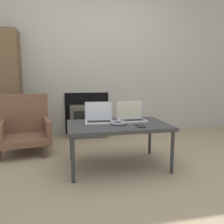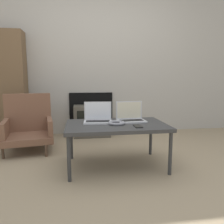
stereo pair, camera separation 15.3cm
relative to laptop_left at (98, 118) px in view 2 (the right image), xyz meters
name	(u,v)px [view 2 (the right image)]	position (x,y,z in m)	size (l,w,h in m)	color
ground_plane	(120,176)	(0.18, -0.38, -0.52)	(14.00, 14.00, 0.00)	#998466
wall_back	(101,59)	(0.18, 1.46, 0.76)	(7.00, 0.08, 2.60)	#ADA89E
table	(116,127)	(0.18, -0.12, -0.09)	(1.06, 0.68, 0.47)	#333333
laptop_left	(98,118)	(0.00, 0.00, 0.00)	(0.32, 0.23, 0.22)	silver
laptop_right	(131,117)	(0.37, 0.00, 0.00)	(0.32, 0.22, 0.22)	silver
headphones	(116,123)	(0.18, -0.15, -0.04)	(0.18, 0.18, 0.03)	gray
phone	(138,126)	(0.38, -0.30, -0.05)	(0.07, 0.14, 0.01)	black
tv	(92,121)	(0.00, 1.22, -0.27)	(0.59, 0.39, 0.51)	#4C473D
armchair	(28,124)	(-0.88, 0.63, -0.18)	(0.69, 0.67, 0.75)	brown
bookshelf	(3,86)	(-1.37, 1.26, 0.32)	(0.68, 0.32, 1.67)	brown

